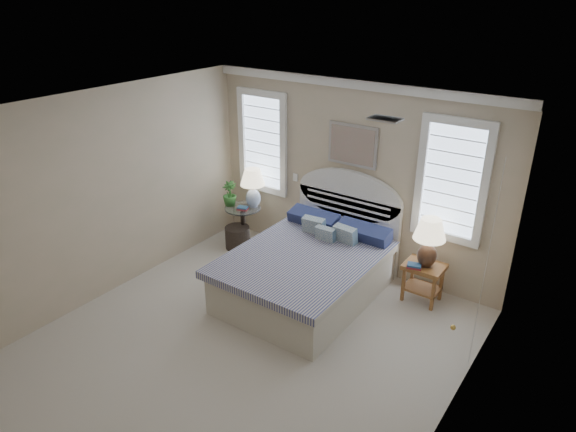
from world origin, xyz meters
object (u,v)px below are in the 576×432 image
Objects in this scene: bed at (310,267)px; nightstand_right at (424,274)px; lamp_left at (253,184)px; side_table_left at (243,222)px; lamp_right at (429,237)px; floor_pot at (238,237)px.

bed reaches higher than nightstand_right.
lamp_left is at bearing 154.66° from bed.
side_table_left is 3.02m from lamp_right.
nightstand_right is at bearing 28.03° from bed.
nightstand_right is (1.30, 0.69, 0.00)m from bed.
lamp_right is at bearing -0.99° from lamp_left.
nightstand_right is at bearing -0.77° from lamp_left.
bed is 5.88× the size of floor_pot.
nightstand_right is 0.80× the size of lamp_right.
side_table_left is 1.63× the size of floor_pot.
floor_pot is 0.89m from lamp_left.
lamp_left is (0.10, 0.30, 0.84)m from floor_pot.
lamp_right is (1.32, 0.68, 0.55)m from bed.
bed reaches higher than lamp_left.
bed is at bearing -151.97° from nightstand_right.
lamp_left is (0.11, 0.14, 0.63)m from side_table_left.
floor_pot is (0.01, -0.16, -0.21)m from side_table_left.
floor_pot is at bearing -174.97° from nightstand_right.
lamp_left is at bearing 71.57° from floor_pot.
bed is 3.63× the size of lamp_left.
nightstand_right is 0.85× the size of lamp_left.
lamp_left reaches higher than side_table_left.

